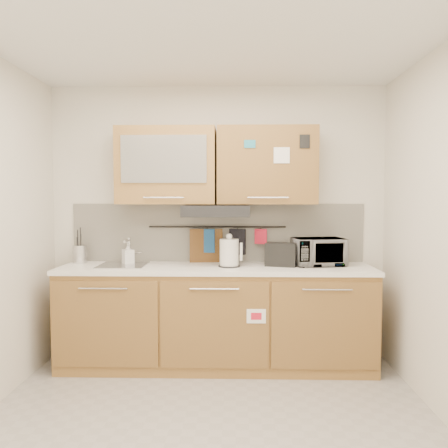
{
  "coord_description": "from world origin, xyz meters",
  "views": [
    {
      "loc": [
        0.17,
        -2.72,
        1.54
      ],
      "look_at": [
        0.08,
        1.05,
        1.31
      ],
      "focal_mm": 35.0,
      "sensor_mm": 36.0,
      "label": 1
    }
  ],
  "objects": [
    {
      "name": "utensil_rail",
      "position": [
        0.0,
        1.45,
        1.26
      ],
      "size": [
        1.3,
        0.02,
        0.02
      ],
      "primitive_type": "cylinder",
      "rotation": [
        0.0,
        1.57,
        0.0
      ],
      "color": "black",
      "rests_on": "backsplash"
    },
    {
      "name": "floor",
      "position": [
        0.0,
        0.0,
        0.0
      ],
      "size": [
        3.2,
        3.2,
        0.0
      ],
      "primitive_type": "plane",
      "color": "#9E9993",
      "rests_on": "ground"
    },
    {
      "name": "microwave",
      "position": [
        0.94,
        1.27,
        1.04
      ],
      "size": [
        0.49,
        0.37,
        0.25
      ],
      "primitive_type": "imported",
      "rotation": [
        0.0,
        0.0,
        0.17
      ],
      "color": "#999999",
      "rests_on": "countertop"
    },
    {
      "name": "sink",
      "position": [
        -0.85,
        1.21,
        0.92
      ],
      "size": [
        0.42,
        0.4,
        0.26
      ],
      "color": "silver",
      "rests_on": "countertop"
    },
    {
      "name": "dark_pouch",
      "position": [
        0.2,
        1.44,
        1.12
      ],
      "size": [
        0.16,
        0.1,
        0.24
      ],
      "primitive_type": "cube",
      "rotation": [
        0.0,
        0.0,
        -0.37
      ],
      "color": "black",
      "rests_on": "utensil_rail"
    },
    {
      "name": "utensil_crock",
      "position": [
        -1.3,
        1.36,
        1.01
      ],
      "size": [
        0.18,
        0.18,
        0.34
      ],
      "rotation": [
        0.0,
        0.0,
        -0.41
      ],
      "color": "silver",
      "rests_on": "countertop"
    },
    {
      "name": "range_hood",
      "position": [
        0.0,
        1.25,
        1.42
      ],
      "size": [
        0.6,
        0.46,
        0.1
      ],
      "primitive_type": "cube",
      "color": "black",
      "rests_on": "upper_cabinets"
    },
    {
      "name": "oven_mitt",
      "position": [
        -0.09,
        1.44,
        1.13
      ],
      "size": [
        0.14,
        0.05,
        0.23
      ],
      "primitive_type": "cube",
      "rotation": [
        0.0,
        0.0,
        -0.08
      ],
      "color": "#1E4F8A",
      "rests_on": "utensil_rail"
    },
    {
      "name": "cutting_board",
      "position": [
        -0.11,
        1.44,
        1.05
      ],
      "size": [
        0.31,
        0.06,
        0.39
      ],
      "primitive_type": "cube",
      "rotation": [
        0.0,
        0.0,
        0.11
      ],
      "color": "brown",
      "rests_on": "utensil_rail"
    },
    {
      "name": "toaster",
      "position": [
        0.59,
        1.23,
        1.03
      ],
      "size": [
        0.31,
        0.24,
        0.21
      ],
      "rotation": [
        0.0,
        0.0,
        -0.3
      ],
      "color": "black",
      "rests_on": "countertop"
    },
    {
      "name": "ceiling",
      "position": [
        0.0,
        0.0,
        2.6
      ],
      "size": [
        3.2,
        3.2,
        0.0
      ],
      "primitive_type": "plane",
      "rotation": [
        3.14,
        0.0,
        0.0
      ],
      "color": "white",
      "rests_on": "wall_back"
    },
    {
      "name": "wall_back",
      "position": [
        0.0,
        1.5,
        1.3
      ],
      "size": [
        3.2,
        0.0,
        3.2
      ],
      "primitive_type": "plane",
      "rotation": [
        1.57,
        0.0,
        0.0
      ],
      "color": "silver",
      "rests_on": "ground"
    },
    {
      "name": "pot_holder",
      "position": [
        0.42,
        1.44,
        1.17
      ],
      "size": [
        0.12,
        0.04,
        0.14
      ],
      "primitive_type": "cube",
      "rotation": [
        0.0,
        0.0,
        -0.17
      ],
      "color": "red",
      "rests_on": "utensil_rail"
    },
    {
      "name": "kettle",
      "position": [
        0.12,
        1.17,
        1.04
      ],
      "size": [
        0.22,
        0.19,
        0.3
      ],
      "rotation": [
        0.0,
        0.0,
        0.01
      ],
      "color": "silver",
      "rests_on": "countertop"
    },
    {
      "name": "backsplash",
      "position": [
        0.0,
        1.49,
        1.2
      ],
      "size": [
        2.8,
        0.02,
        0.56
      ],
      "primitive_type": "cube",
      "color": "silver",
      "rests_on": "countertop"
    },
    {
      "name": "base_cabinet",
      "position": [
        0.0,
        1.19,
        0.41
      ],
      "size": [
        2.8,
        0.64,
        0.88
      ],
      "color": "#AF803E",
      "rests_on": "floor"
    },
    {
      "name": "countertop",
      "position": [
        0.0,
        1.19,
        0.9
      ],
      "size": [
        2.82,
        0.62,
        0.04
      ],
      "primitive_type": "cube",
      "color": "white",
      "rests_on": "base_cabinet"
    },
    {
      "name": "soap_bottle",
      "position": [
        -0.82,
        1.29,
        1.02
      ],
      "size": [
        0.13,
        0.13,
        0.2
      ],
      "primitive_type": "imported",
      "rotation": [
        0.0,
        0.0,
        0.61
      ],
      "color": "#999999",
      "rests_on": "countertop"
    },
    {
      "name": "upper_cabinets",
      "position": [
        -0.0,
        1.32,
        1.83
      ],
      "size": [
        1.82,
        0.37,
        0.7
      ],
      "color": "#AF803E",
      "rests_on": "wall_back"
    }
  ]
}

